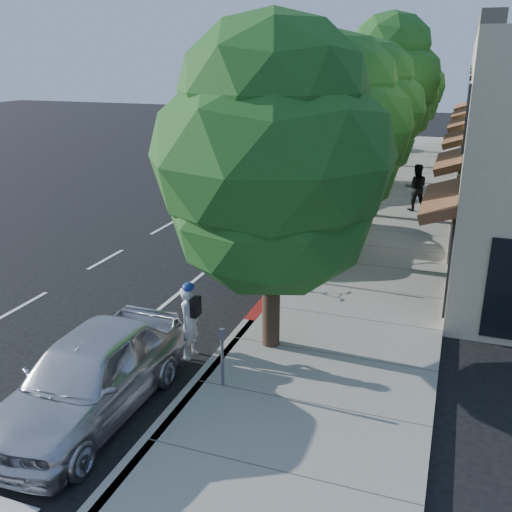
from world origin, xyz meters
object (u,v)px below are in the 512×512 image
at_px(street_tree_4, 401,96).
at_px(pedestrian, 416,187).
at_px(street_tree_0, 272,161).
at_px(dark_suv_far, 362,139).
at_px(bicycle, 240,267).
at_px(dark_sedan, 319,182).
at_px(white_pickup, 351,175).
at_px(street_tree_3, 389,81).
at_px(silver_suv, 292,220).
at_px(near_car_a, 89,375).
at_px(street_tree_2, 367,112).
at_px(cyclist, 190,322).
at_px(street_tree_5, 411,88).
at_px(street_tree_1, 335,129).

xyz_separation_m(street_tree_4, pedestrian, (2.01, -10.54, -3.07)).
height_order(street_tree_0, dark_suv_far, street_tree_0).
bearing_deg(bicycle, dark_suv_far, 10.40).
distance_m(dark_sedan, white_pickup, 2.46).
distance_m(street_tree_3, dark_sedan, 6.03).
distance_m(dark_suv_far, pedestrian, 16.99).
bearing_deg(silver_suv, dark_sedan, 95.90).
xyz_separation_m(street_tree_3, bicycle, (-2.07, -14.56, -4.66)).
height_order(street_tree_3, near_car_a, street_tree_3).
bearing_deg(street_tree_3, street_tree_0, -90.00).
xyz_separation_m(white_pickup, pedestrian, (3.41, -3.54, 0.38)).
distance_m(street_tree_0, street_tree_2, 12.00).
bearing_deg(street_tree_2, near_car_a, -98.74).
height_order(cyclist, near_car_a, cyclist).
xyz_separation_m(street_tree_3, dark_suv_far, (-3.04, 11.68, -4.40)).
relative_size(street_tree_4, dark_sedan, 1.46).
xyz_separation_m(street_tree_0, silver_suv, (-1.69, 7.50, -3.43)).
xyz_separation_m(bicycle, near_car_a, (-0.31, -6.94, 0.25)).
height_order(street_tree_5, white_pickup, street_tree_5).
bearing_deg(near_car_a, dark_suv_far, 91.06).
distance_m(street_tree_0, white_pickup, 17.43).
relative_size(street_tree_5, near_car_a, 1.48).
height_order(street_tree_5, bicycle, street_tree_5).
height_order(street_tree_2, dark_sedan, street_tree_2).
bearing_deg(dark_suv_far, near_car_a, -83.29).
bearing_deg(street_tree_2, street_tree_0, -90.00).
bearing_deg(dark_suv_far, dark_sedan, -82.27).
bearing_deg(pedestrian, street_tree_3, -78.71).
height_order(street_tree_2, street_tree_3, street_tree_3).
bearing_deg(bicycle, street_tree_0, -140.66).
bearing_deg(near_car_a, street_tree_3, 83.60).
relative_size(street_tree_5, dark_suv_far, 1.46).
xyz_separation_m(street_tree_5, near_car_a, (-2.38, -33.50, -3.52)).
height_order(street_tree_0, street_tree_3, street_tree_3).
xyz_separation_m(street_tree_1, near_car_a, (-2.38, -9.50, -3.49)).
height_order(street_tree_2, dark_suv_far, street_tree_2).
height_order(street_tree_2, silver_suv, street_tree_2).
bearing_deg(street_tree_4, dark_suv_far, 118.19).
bearing_deg(pedestrian, cyclist, 63.21).
bearing_deg(street_tree_3, street_tree_5, 90.00).
xyz_separation_m(bicycle, dark_suv_far, (-0.97, 26.23, 0.26)).
height_order(street_tree_1, pedestrian, street_tree_1).
distance_m(dark_suv_far, near_car_a, 33.18).
bearing_deg(cyclist, pedestrian, -8.16).
relative_size(white_pickup, dark_suv_far, 1.07).
bearing_deg(street_tree_5, street_tree_1, -90.00).
relative_size(bicycle, dark_sedan, 0.46).
distance_m(street_tree_1, dark_sedan, 9.79).
relative_size(street_tree_3, bicycle, 3.91).
relative_size(street_tree_1, cyclist, 4.30).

